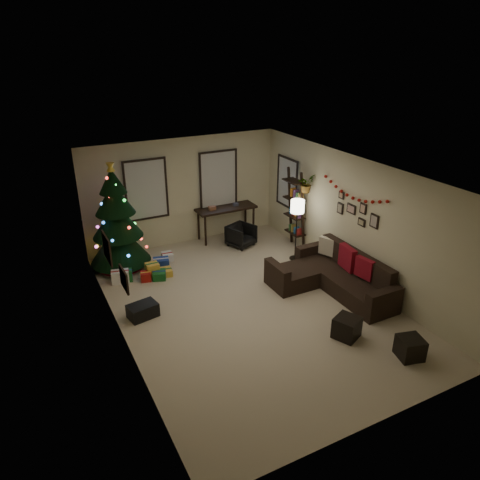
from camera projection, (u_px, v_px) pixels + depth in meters
name	position (u px, v px, depth m)	size (l,w,h in m)	color
floor	(249.00, 304.00, 9.07)	(7.00, 7.00, 0.00)	#B8A78B
ceiling	(251.00, 173.00, 7.97)	(7.00, 7.00, 0.00)	white
wall_back	(183.00, 192.00, 11.36)	(5.00, 5.00, 0.00)	beige
wall_front	(383.00, 345.00, 5.68)	(5.00, 5.00, 0.00)	beige
wall_left	(117.00, 271.00, 7.47)	(7.00, 7.00, 0.00)	beige
wall_right	(354.00, 220.00, 9.56)	(7.00, 7.00, 0.00)	beige
window_back_left	(146.00, 190.00, 10.86)	(1.05, 0.06, 1.50)	#728CB2
window_back_right	(218.00, 179.00, 11.65)	(1.05, 0.06, 1.50)	#728CB2
window_right_wall	(288.00, 183.00, 11.56)	(0.06, 0.90, 1.30)	#728CB2
christmas_tree	(117.00, 224.00, 10.19)	(1.36, 1.36, 2.54)	black
presents	(145.00, 270.00, 10.15)	(1.57, 1.10, 0.30)	navy
sofa	(333.00, 277.00, 9.54)	(1.72, 2.51, 0.83)	black
pillow_red_a	(365.00, 268.00, 9.11)	(0.11, 0.42, 0.42)	maroon
pillow_red_b	(347.00, 258.00, 9.54)	(0.13, 0.50, 0.50)	maroon
pillow_cream	(328.00, 246.00, 10.09)	(0.11, 0.40, 0.40)	beige
ottoman_near	(347.00, 327.00, 8.01)	(0.41, 0.41, 0.39)	black
ottoman_far	(410.00, 348.00, 7.50)	(0.39, 0.39, 0.37)	black
desk	(226.00, 211.00, 11.81)	(1.58, 0.56, 0.85)	black
desk_chair	(241.00, 235.00, 11.52)	(0.55, 0.51, 0.56)	black
bookshelf	(295.00, 211.00, 11.17)	(0.30, 0.59, 2.03)	black
potted_plant	(306.00, 181.00, 10.51)	(0.49, 0.43, 0.55)	#4C4C4C
floor_lamp	(297.00, 210.00, 10.44)	(0.31, 0.31, 1.49)	black
art_map	(107.00, 248.00, 8.05)	(0.04, 0.60, 0.50)	black
art_abstract	(124.00, 279.00, 7.10)	(0.04, 0.45, 0.35)	black
gallery	(357.00, 212.00, 9.41)	(0.03, 1.25, 0.54)	black
garland	(353.00, 193.00, 9.34)	(0.08, 1.90, 0.30)	#A5140C
stocking_left	(176.00, 184.00, 11.30)	(0.20, 0.05, 0.36)	#990F0C
stocking_right	(189.00, 182.00, 11.42)	(0.20, 0.05, 0.36)	#990F0C
storage_bin	(143.00, 311.00, 8.61)	(0.54, 0.36, 0.27)	black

